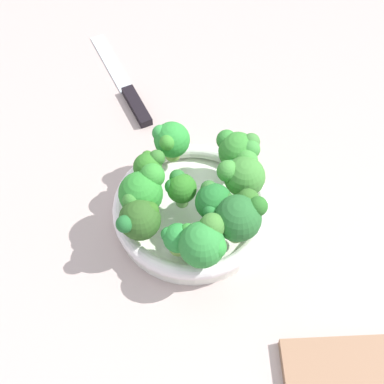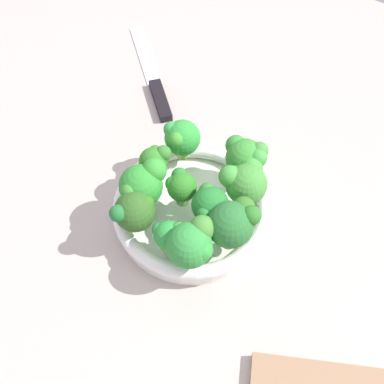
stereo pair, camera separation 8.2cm
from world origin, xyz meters
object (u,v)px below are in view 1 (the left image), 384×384
Objects in this scene: bowl at (192,210)px; broccoli_floret_2 at (214,203)px; broccoli_floret_6 at (178,238)px; broccoli_floret_3 at (240,216)px; broccoli_floret_4 at (171,140)px; broccoli_floret_1 at (241,174)px; broccoli_floret_8 at (180,188)px; broccoli_floret_0 at (204,243)px; broccoli_floret_5 at (140,219)px; broccoli_floret_7 at (142,192)px; knife at (127,90)px; broccoli_floret_9 at (149,167)px; broccoli_floret_10 at (238,150)px.

broccoli_floret_2 is (3.97, -1.47, 6.37)cm from bowl.
broccoli_floret_6 is (0.86, -7.97, 4.97)cm from bowl.
broccoli_floret_3 is 17.65cm from broccoli_floret_4.
broccoli_floret_1 is 0.89× the size of broccoli_floret_3.
broccoli_floret_3 reaches higher than broccoli_floret_8.
broccoli_floret_0 is at bearing -54.25° from broccoli_floret_4.
broccoli_floret_5 reaches higher than bowl.
bowl is 11.42cm from broccoli_floret_4.
knife is (-14.47, 25.03, -7.88)cm from broccoli_floret_7.
broccoli_floret_3 is at bearing -39.92° from knife.
broccoli_floret_3 is 16.54cm from broccoli_floret_9.
broccoli_floret_6 is 0.68× the size of broccoli_floret_7.
broccoli_floret_2 is 0.99× the size of broccoli_floret_10.
bowl is 3.66× the size of broccoli_floret_5.
broccoli_floret_6 is 37.38cm from knife.
broccoli_floret_0 reaches higher than broccoli_floret_1.
broccoli_floret_0 is at bearing -4.07° from broccoli_floret_5.
broccoli_floret_3 is at bearing -74.06° from broccoli_floret_1.
broccoli_floret_7 is 5.27cm from broccoli_floret_9.
broccoli_floret_0 is 12.41cm from broccoli_floret_7.
broccoli_floret_1 is at bearing 37.35° from bowl.
broccoli_floret_7 is (-14.73, -0.60, -0.67)cm from broccoli_floret_3.
broccoli_floret_7 is 1.28× the size of broccoli_floret_8.
broccoli_floret_0 is at bearing -38.38° from broccoli_floret_9.
broccoli_floret_5 is (-5.10, -7.52, 5.78)cm from bowl.
broccoli_floret_4 is at bearing -44.29° from knife.
broccoli_floret_1 reaches higher than broccoli_floret_6.
broccoli_floret_10 is at bearing -26.80° from knife.
broccoli_floret_10 is (3.34, 16.90, 1.51)cm from broccoli_floret_6.
broccoli_floret_1 is (6.09, 4.65, 6.50)cm from bowl.
broccoli_floret_10 is (5.88, 9.31, 0.68)cm from broccoli_floret_8.
broccoli_floret_6 is at bearing -83.88° from bowl.
broccoli_floret_1 reaches higher than broccoli_floret_8.
broccoli_floret_9 is at bearing -167.89° from broccoli_floret_1.
broccoli_floret_10 is (-4.02, 11.71, -0.52)cm from broccoli_floret_3.
broccoli_floret_6 is at bearing -71.51° from broccoli_floret_8.
bowl is 3.38× the size of broccoli_floret_10.
broccoli_floret_8 is at bearing -147.08° from broccoli_floret_1.
broccoli_floret_4 is at bearing 139.46° from broccoli_floret_2.
broccoli_floret_4 is 0.96× the size of broccoli_floret_10.
broccoli_floret_9 is (-7.64, 1.70, 5.53)cm from bowl.
broccoli_floret_4 is at bearing 145.20° from broccoli_floret_3.
broccoli_floret_10 is (9.30, 16.44, 0.70)cm from broccoli_floret_5.
broccoli_floret_2 is 10.66cm from broccoli_floret_7.
broccoli_floret_4 reaches higher than knife.
broccoli_floret_7 is 1.06× the size of broccoli_floret_10.
broccoli_floret_1 reaches higher than broccoli_floret_5.
broccoli_floret_2 is 13.46cm from broccoli_floret_4.
broccoli_floret_3 reaches higher than broccoli_floret_10.
broccoli_floret_10 is (-1.90, 4.28, -0.02)cm from broccoli_floret_1.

